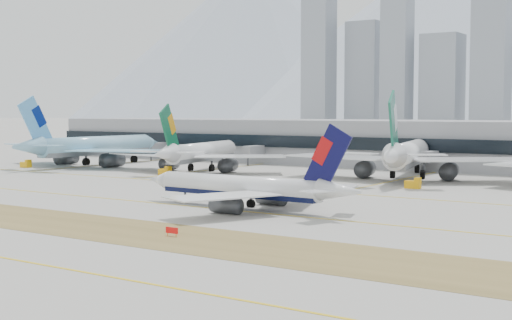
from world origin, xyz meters
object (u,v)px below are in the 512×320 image
Objects in this scene: taxiing_airliner at (246,188)px; widebody_cathay at (407,156)px; widebody_eva at (200,153)px; widebody_korean at (92,147)px; terminal at (407,143)px.

taxiing_airliner is 0.75× the size of widebody_cathay.
widebody_eva is 62.00m from widebody_cathay.
widebody_eva is (43.27, 2.63, -0.72)m from widebody_korean.
taxiing_airliner is at bearing -82.54° from terminal.
widebody_cathay is (60.84, 11.92, 0.79)m from widebody_eva.
widebody_korean is 1.02× the size of widebody_cathay.
widebody_cathay is (104.11, 14.55, 0.06)m from widebody_korean.
taxiing_airliner is 0.17× the size of terminal.
taxiing_airliner is 117.18m from widebody_korean.
widebody_cathay is 0.23× the size of terminal.
widebody_cathay reaches higher than widebody_korean.
terminal is at bearing -54.94° from widebody_korean.
widebody_eva reaches higher than terminal.
widebody_cathay reaches higher than widebody_eva.
widebody_cathay is at bearing -81.26° from widebody_korean.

